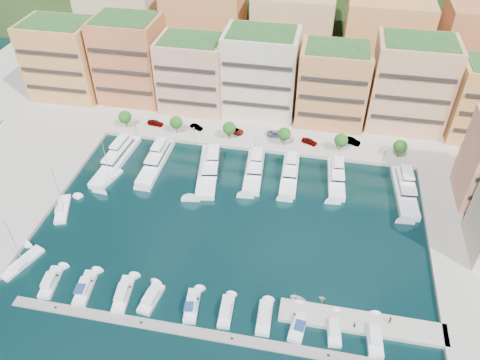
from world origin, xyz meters
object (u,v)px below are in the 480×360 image
Objects in this scene: sailboat_2 at (110,178)px; car_2 at (235,130)px; tender_1 at (322,298)px; car_4 at (309,141)px; cruiser_4 at (192,306)px; tree_4 at (341,140)px; lamppost_4 at (385,153)px; yacht_3 at (255,169)px; car_5 at (352,141)px; lamppost_1 at (194,131)px; yacht_4 at (290,173)px; cruiser_9 at (374,336)px; tree_2 at (229,128)px; car_0 at (155,123)px; cruiser_2 at (123,294)px; yacht_6 at (405,189)px; tree_1 at (176,122)px; lamppost_0 at (135,125)px; yacht_2 at (209,167)px; cruiser_5 at (226,312)px; cruiser_6 at (264,318)px; car_3 at (277,134)px; lamppost_2 at (255,138)px; cruiser_8 at (334,330)px; yacht_5 at (336,176)px; cruiser_0 at (51,282)px; sailboat_0 at (22,263)px; yacht_1 at (157,160)px; tree_3 at (284,134)px; yacht_0 at (117,158)px; tender_0 at (299,300)px; person_0 at (354,325)px; cruiser_1 at (85,288)px; sailboat_1 at (63,210)px; lamppost_3 at (319,145)px; tree_5 at (400,147)px.

sailboat_2 is 2.38× the size of car_2.
car_4 is (-6.89, 53.17, 1.37)m from tender_1.
car_4 is at bearing 72.85° from cruiser_4.
tree_4 is 1.35× the size of lamppost_4.
yacht_3 is 3.63× the size of car_5.
yacht_4 is at bearing -19.35° from lamppost_1.
lamppost_4 is 0.47× the size of cruiser_9.
tree_2 reaches higher than car_0.
cruiser_2 is 2.03× the size of car_4.
yacht_6 is at bearing -2.02° from yacht_4.
tree_1 is 1.02× the size of car_2.
lamppost_0 is 7.00m from car_0.
yacht_2 is 44.03m from cruiser_2.
cruiser_6 is (7.64, -0.00, -0.00)m from cruiser_5.
cruiser_2 is at bearing -99.54° from yacht_2.
yacht_2 reaches higher than cruiser_2.
car_3 is at bearing -66.64° from car_2.
lamppost_2 is 61.12m from cruiser_8.
yacht_3 is at bearing -28.17° from lamppost_1.
cruiser_9 is (8.77, -46.16, -0.66)m from yacht_5.
sailboat_0 is at bearing 157.42° from cruiser_0.
tree_4 is at bearing 2.20° from lamppost_0.
tree_4 is at bearing 29.92° from yacht_3.
lamppost_1 is 45.80m from car_5.
cruiser_2 is (7.83, -44.14, -0.54)m from yacht_1.
tree_3 is 0.24× the size of yacht_0.
cruiser_8 is 2.09× the size of tender_0.
tree_4 is at bearing 3.13° from lamppost_1.
yacht_0 is at bearing 81.21° from sailboat_0.
yacht_5 is 16.28m from car_4.
person_0 is (52.43, -57.16, -2.91)m from tree_1.
cruiser_1 is 1.19× the size of cruiser_5.
yacht_0 is 1.18× the size of yacht_6.
lamppost_0 is at bearing 79.71° from sailboat_1.
tender_0 is 0.77× the size of car_4.
lamppost_3 reaches higher than tender_0.
sailboat_2 is 2.71× the size of car_0.
person_0 is (28.43, -54.86, -1.99)m from lamppost_2.
sailboat_1 is at bearing -155.63° from yacht_4.
lamppost_0 is 0.76× the size of car_2.
cruiser_4 is at bearing 116.27° from tender_0.
tree_5 reaches higher than lamppost_2.
person_0 is at bearing -62.60° from lamppost_2.
tree_2 is at bearing 94.64° from cruiser_4.
person_0 is at bearing -47.45° from yacht_2.
cruiser_8 is (0.77, -58.08, -4.20)m from tree_4.
person_0 reaches higher than tender_1.
cruiser_8 is at bearing -66.05° from lamppost_2.
cruiser_0 is at bearing 60.30° from person_0.
yacht_2 reaches higher than lamppost_3.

